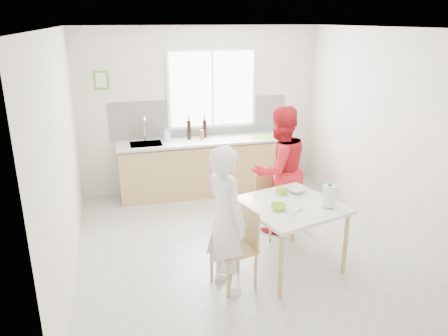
# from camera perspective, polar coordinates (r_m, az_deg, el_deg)

# --- Properties ---
(ground) EXTENTS (4.50, 4.50, 0.00)m
(ground) POSITION_cam_1_polar(r_m,az_deg,el_deg) (5.74, 1.86, -10.21)
(ground) COLOR #B7B7B2
(ground) RESTS_ON ground
(room_shell) EXTENTS (4.50, 4.50, 4.50)m
(room_shell) POSITION_cam_1_polar(r_m,az_deg,el_deg) (5.14, 2.05, 6.01)
(room_shell) COLOR silver
(room_shell) RESTS_ON ground
(window) EXTENTS (1.50, 0.06, 1.30)m
(window) POSITION_cam_1_polar(r_m,az_deg,el_deg) (7.30, -1.55, 10.30)
(window) COLOR white
(window) RESTS_ON room_shell
(backsplash) EXTENTS (3.00, 0.02, 0.65)m
(backsplash) POSITION_cam_1_polar(r_m,az_deg,el_deg) (7.36, -3.07, 6.58)
(backsplash) COLOR white
(backsplash) RESTS_ON room_shell
(picture_frame) EXTENTS (0.22, 0.03, 0.28)m
(picture_frame) POSITION_cam_1_polar(r_m,az_deg,el_deg) (7.09, -15.74, 10.99)
(picture_frame) COLOR #499443
(picture_frame) RESTS_ON room_shell
(kitchen_counter) EXTENTS (2.84, 0.64, 1.37)m
(kitchen_counter) POSITION_cam_1_polar(r_m,az_deg,el_deg) (7.30, -2.52, -0.09)
(kitchen_counter) COLOR tan
(kitchen_counter) RESTS_ON ground
(dining_table) EXTENTS (1.28, 1.28, 0.80)m
(dining_table) POSITION_cam_1_polar(r_m,az_deg,el_deg) (5.05, 8.55, -5.54)
(dining_table) COLOR white
(dining_table) RESTS_ON ground
(chair_left) EXTENTS (0.51, 0.51, 0.89)m
(chair_left) POSITION_cam_1_polar(r_m,az_deg,el_deg) (4.79, 1.94, -9.81)
(chair_left) COLOR tan
(chair_left) RESTS_ON ground
(chair_far) EXTENTS (0.48, 0.48, 0.84)m
(chair_far) POSITION_cam_1_polar(r_m,az_deg,el_deg) (5.94, 6.15, -4.30)
(chair_far) COLOR tan
(chair_far) RESTS_ON ground
(person_white) EXTENTS (0.53, 0.67, 1.62)m
(person_white) POSITION_cam_1_polar(r_m,az_deg,el_deg) (4.57, 0.26, -6.80)
(person_white) COLOR white
(person_white) RESTS_ON ground
(person_red) EXTENTS (0.99, 0.86, 1.74)m
(person_red) POSITION_cam_1_polar(r_m,az_deg,el_deg) (5.89, 7.23, -0.30)
(person_red) COLOR red
(person_red) RESTS_ON ground
(bowl_green) EXTENTS (0.22, 0.22, 0.06)m
(bowl_green) POSITION_cam_1_polar(r_m,az_deg,el_deg) (4.86, 7.13, -5.08)
(bowl_green) COLOR #8FD831
(bowl_green) RESTS_ON dining_table
(bowl_white) EXTENTS (0.28, 0.28, 0.05)m
(bowl_white) POSITION_cam_1_polar(r_m,az_deg,el_deg) (5.37, 9.43, -2.83)
(bowl_white) COLOR white
(bowl_white) RESTS_ON dining_table
(milk_jug) EXTENTS (0.20, 0.15, 0.26)m
(milk_jug) POSITION_cam_1_polar(r_m,az_deg,el_deg) (4.98, 13.61, -3.48)
(milk_jug) COLOR white
(milk_jug) RESTS_ON dining_table
(green_box) EXTENTS (0.12, 0.12, 0.09)m
(green_box) POSITION_cam_1_polar(r_m,az_deg,el_deg) (5.26, 7.56, -2.97)
(green_box) COLOR #7CB92A
(green_box) RESTS_ON dining_table
(spoon) EXTENTS (0.14, 0.10, 0.01)m
(spoon) POSITION_cam_1_polar(r_m,az_deg,el_deg) (4.82, 9.50, -5.66)
(spoon) COLOR #A5A5AA
(spoon) RESTS_ON dining_table
(cutting_board) EXTENTS (0.42, 0.37, 0.01)m
(cutting_board) POSITION_cam_1_polar(r_m,az_deg,el_deg) (7.34, 5.07, 4.10)
(cutting_board) COLOR #7AB92A
(cutting_board) RESTS_ON kitchen_counter
(wine_bottle_a) EXTENTS (0.07, 0.07, 0.32)m
(wine_bottle_a) POSITION_cam_1_polar(r_m,az_deg,el_deg) (7.15, -4.60, 4.99)
(wine_bottle_a) COLOR black
(wine_bottle_a) RESTS_ON kitchen_counter
(wine_bottle_b) EXTENTS (0.07, 0.07, 0.30)m
(wine_bottle_b) POSITION_cam_1_polar(r_m,az_deg,el_deg) (7.25, -2.55, 5.15)
(wine_bottle_b) COLOR black
(wine_bottle_b) RESTS_ON kitchen_counter
(jar_amber) EXTENTS (0.06, 0.06, 0.16)m
(jar_amber) POSITION_cam_1_polar(r_m,az_deg,el_deg) (7.15, -2.89, 4.36)
(jar_amber) COLOR brown
(jar_amber) RESTS_ON kitchen_counter
(soap_bottle) EXTENTS (0.11, 0.11, 0.21)m
(soap_bottle) POSITION_cam_1_polar(r_m,az_deg,el_deg) (7.12, -7.52, 4.39)
(soap_bottle) COLOR #999999
(soap_bottle) RESTS_ON kitchen_counter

